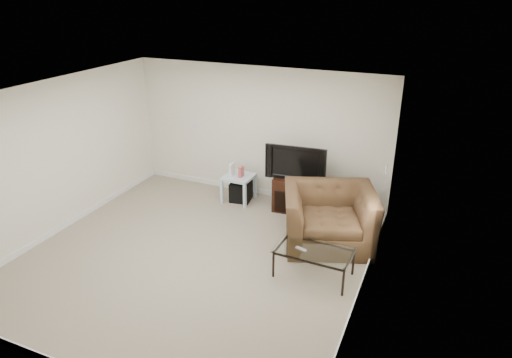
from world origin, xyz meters
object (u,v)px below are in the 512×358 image
at_px(subwoofer, 241,191).
at_px(recliner, 330,208).
at_px(tv_stand, 296,193).
at_px(coffee_table, 313,263).
at_px(side_table, 239,188).
at_px(television, 297,161).

bearing_deg(subwoofer, recliner, -24.19).
height_order(tv_stand, coffee_table, tv_stand).
bearing_deg(side_table, tv_stand, 3.62).
bearing_deg(coffee_table, recliner, 92.92).
bearing_deg(side_table, coffee_table, -41.97).
relative_size(television, coffee_table, 0.93).
bearing_deg(tv_stand, recliner, -52.12).
xyz_separation_m(subwoofer, coffee_table, (1.99, -1.84, 0.03)).
bearing_deg(tv_stand, side_table, 178.78).
xyz_separation_m(television, side_table, (-1.12, -0.04, -0.70)).
height_order(television, recliner, television).
height_order(tv_stand, side_table, tv_stand).
height_order(tv_stand, subwoofer, tv_stand).
relative_size(subwoofer, coffee_table, 0.35).
xyz_separation_m(tv_stand, television, (0.00, -0.03, 0.63)).
bearing_deg(television, coffee_table, -68.99).
bearing_deg(recliner, television, 112.95).
distance_m(television, side_table, 1.32).
bearing_deg(coffee_table, tv_stand, 115.49).
height_order(side_table, subwoofer, side_table).
height_order(tv_stand, recliner, recliner).
relative_size(recliner, coffee_table, 1.29).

